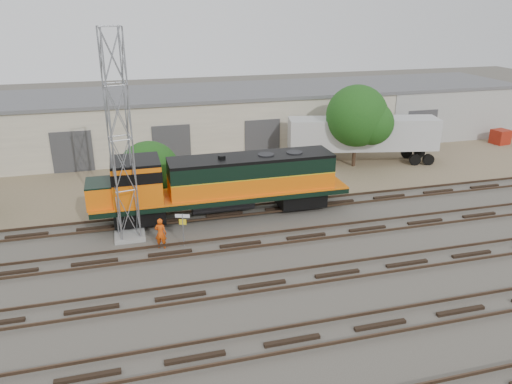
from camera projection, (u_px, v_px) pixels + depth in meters
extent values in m
plane|color=#47423A|center=(315.00, 249.00, 28.20)|extent=(140.00, 140.00, 0.00)
cube|color=#726047|center=(249.00, 169.00, 41.71)|extent=(80.00, 16.00, 0.02)
cube|color=#4C3828|center=(431.00, 382.00, 17.98)|extent=(80.00, 0.08, 0.14)
cube|color=black|center=(380.00, 325.00, 21.41)|extent=(80.00, 2.40, 0.14)
cube|color=#4C3828|center=(389.00, 333.00, 20.69)|extent=(80.00, 0.08, 0.14)
cube|color=#4C3828|center=(372.00, 312.00, 22.04)|extent=(80.00, 0.08, 0.14)
cube|color=black|center=(337.00, 274.00, 25.47)|extent=(80.00, 2.40, 0.14)
cube|color=#4C3828|center=(344.00, 279.00, 24.74)|extent=(80.00, 0.08, 0.14)
cube|color=#4C3828|center=(332.00, 264.00, 26.09)|extent=(80.00, 0.08, 0.14)
cube|color=black|center=(306.00, 236.00, 29.52)|extent=(80.00, 2.40, 0.14)
cube|color=#4C3828|center=(311.00, 240.00, 28.80)|extent=(80.00, 0.08, 0.14)
cube|color=#4C3828|center=(302.00, 229.00, 30.15)|extent=(80.00, 0.08, 0.14)
cube|color=black|center=(282.00, 208.00, 33.58)|extent=(80.00, 2.40, 0.14)
cube|color=#4C3828|center=(286.00, 210.00, 32.85)|extent=(80.00, 0.08, 0.14)
cube|color=#4C3828|center=(279.00, 202.00, 34.20)|extent=(80.00, 0.08, 0.14)
cube|color=beige|center=(228.00, 119.00, 48.03)|extent=(58.00, 10.00, 5.00)
cube|color=#59595B|center=(227.00, 91.00, 47.09)|extent=(58.40, 10.40, 0.30)
cube|color=#999993|center=(458.00, 117.00, 48.90)|extent=(14.00, 0.10, 5.00)
cube|color=#333335|center=(72.00, 152.00, 40.31)|extent=(3.20, 0.12, 3.40)
cube|color=#333335|center=(172.00, 145.00, 42.28)|extent=(3.20, 0.12, 3.40)
cube|color=#333335|center=(262.00, 139.00, 44.25)|extent=(3.20, 0.12, 3.40)
cube|color=#333335|center=(345.00, 133.00, 46.22)|extent=(3.20, 0.12, 3.40)
cube|color=#333335|center=(421.00, 127.00, 48.19)|extent=(3.20, 0.12, 3.40)
cube|color=black|center=(139.00, 213.00, 31.02)|extent=(3.08, 2.31, 0.96)
cube|color=black|center=(300.00, 197.00, 33.63)|extent=(3.08, 2.31, 0.96)
cube|color=black|center=(223.00, 195.00, 32.09)|extent=(16.38, 2.89, 0.34)
cylinder|color=black|center=(223.00, 204.00, 32.31)|extent=(4.05, 1.06, 1.06)
cube|color=orange|center=(251.00, 182.00, 32.30)|extent=(10.60, 2.50, 1.16)
cube|color=black|center=(251.00, 166.00, 31.92)|extent=(10.60, 2.50, 0.96)
cube|color=black|center=(251.00, 157.00, 31.72)|extent=(10.60, 2.50, 0.19)
cube|color=orange|center=(137.00, 182.00, 30.28)|extent=(2.89, 2.89, 2.50)
cube|color=black|center=(135.00, 161.00, 29.81)|extent=(2.89, 2.89, 0.15)
cube|color=orange|center=(100.00, 194.00, 29.94)|extent=(1.54, 2.31, 1.35)
cube|color=gray|center=(130.00, 236.00, 29.52)|extent=(1.76, 1.76, 0.20)
cylinder|color=gray|center=(110.00, 136.00, 27.75)|extent=(0.09, 0.09, 11.72)
cylinder|color=gray|center=(130.00, 135.00, 28.01)|extent=(0.09, 0.09, 11.72)
cylinder|color=gray|center=(110.00, 141.00, 26.78)|extent=(0.09, 0.09, 11.72)
cylinder|color=gray|center=(131.00, 140.00, 27.05)|extent=(0.09, 0.09, 11.72)
cylinder|color=gray|center=(183.00, 230.00, 28.14)|extent=(0.06, 0.06, 2.01)
cube|color=white|center=(182.00, 216.00, 27.83)|extent=(0.79, 0.32, 0.20)
cube|color=yellow|center=(183.00, 222.00, 27.96)|extent=(0.40, 0.18, 0.32)
imported|color=#D5460B|center=(161.00, 233.00, 27.98)|extent=(0.77, 0.63, 1.81)
cube|color=#BDBDBD|center=(363.00, 133.00, 42.45)|extent=(12.88, 5.13, 2.62)
cube|color=black|center=(417.00, 156.00, 43.44)|extent=(2.79, 2.87, 0.97)
cube|color=black|center=(307.00, 160.00, 41.98)|extent=(0.15, 0.15, 1.26)
cube|color=black|center=(304.00, 153.00, 43.80)|extent=(0.15, 0.15, 1.26)
cube|color=#153496|center=(411.00, 141.00, 47.30)|extent=(1.70, 1.61, 1.50)
cube|color=maroon|center=(500.00, 137.00, 48.79)|extent=(1.72, 1.63, 1.40)
cylinder|color=#382619|center=(151.00, 195.00, 35.53)|extent=(0.30, 0.30, 0.40)
sphere|color=#143F12|center=(149.00, 172.00, 34.92)|extent=(4.35, 4.35, 4.35)
sphere|color=#143F12|center=(163.00, 180.00, 34.70)|extent=(3.04, 3.04, 3.04)
cylinder|color=#382619|center=(354.00, 152.00, 41.95)|extent=(0.29, 0.29, 2.54)
sphere|color=#143F12|center=(357.00, 116.00, 40.86)|extent=(5.07, 5.07, 5.07)
sphere|color=#143F12|center=(372.00, 123.00, 40.61)|extent=(3.55, 3.55, 3.55)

